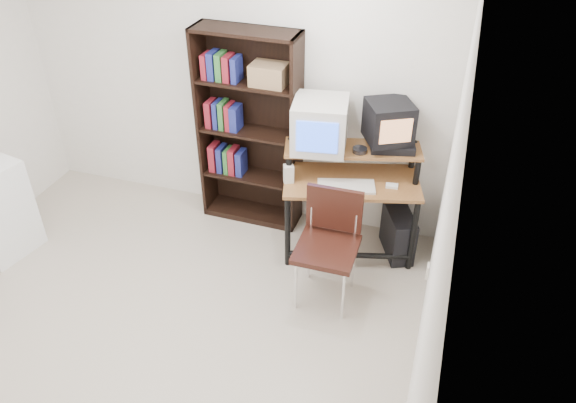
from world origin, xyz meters
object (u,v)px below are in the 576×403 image
(computer_desk, at_px, (351,184))
(crt_monitor, at_px, (320,125))
(pc_tower, at_px, (398,233))
(crt_tv, at_px, (389,122))
(bookshelf, at_px, (250,128))
(school_chair, at_px, (329,235))

(computer_desk, xyz_separation_m, crt_monitor, (-0.30, 0.04, 0.50))
(crt_monitor, bearing_deg, pc_tower, -6.59)
(crt_tv, relative_size, pc_tower, 1.04)
(computer_desk, distance_m, bookshelf, 1.06)
(crt_monitor, bearing_deg, bookshelf, 154.97)
(pc_tower, bearing_deg, crt_monitor, 158.50)
(pc_tower, xyz_separation_m, bookshelf, (-1.44, 0.17, 0.73))
(computer_desk, distance_m, crt_monitor, 0.58)
(computer_desk, height_order, crt_tv, crt_tv)
(pc_tower, relative_size, bookshelf, 0.24)
(crt_monitor, xyz_separation_m, bookshelf, (-0.70, 0.20, -0.23))
(bookshelf, bearing_deg, computer_desk, -12.28)
(computer_desk, distance_m, school_chair, 0.62)
(crt_tv, distance_m, school_chair, 1.06)
(school_chair, bearing_deg, bookshelf, 138.51)
(crt_monitor, xyz_separation_m, pc_tower, (0.74, 0.03, -0.97))
(crt_tv, xyz_separation_m, school_chair, (-0.27, -0.80, -0.64))
(pc_tower, bearing_deg, bookshelf, 149.39)
(pc_tower, bearing_deg, computer_desk, 165.08)
(school_chair, bearing_deg, crt_tv, 71.40)
(crt_monitor, bearing_deg, crt_tv, 6.63)
(computer_desk, distance_m, crt_tv, 0.61)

